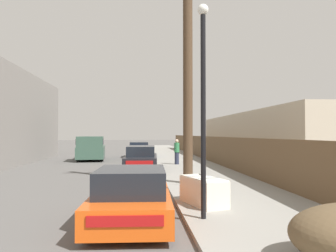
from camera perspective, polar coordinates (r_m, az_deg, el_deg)
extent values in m
cube|color=gray|center=(25.52, 2.12, -5.92)|extent=(4.20, 63.00, 0.12)
cube|color=silver|center=(9.34, 6.17, -11.25)|extent=(1.16, 1.78, 0.72)
cube|color=white|center=(9.28, 6.16, -8.96)|extent=(1.11, 1.71, 0.03)
cube|color=#333335|center=(9.81, 5.72, -8.39)|extent=(0.09, 0.20, 0.02)
cube|color=gray|center=(9.51, 5.40, -8.67)|extent=(0.70, 0.28, 0.01)
cube|color=gray|center=(9.06, 6.92, -9.02)|extent=(0.70, 0.28, 0.01)
cube|color=#E05114|center=(8.14, -6.26, -13.06)|extent=(1.93, 4.21, 0.57)
cube|color=black|center=(7.67, -6.42, -9.48)|extent=(1.60, 2.04, 0.57)
cube|color=#B21414|center=(6.09, -7.48, -16.11)|extent=(1.38, 0.08, 0.20)
cylinder|color=black|center=(9.48, -10.51, -11.97)|extent=(0.23, 0.68, 0.67)
cylinder|color=black|center=(9.41, -1.02, -12.08)|extent=(0.23, 0.68, 0.67)
cylinder|color=black|center=(7.01, -13.42, -15.78)|extent=(0.23, 0.68, 0.67)
cylinder|color=black|center=(6.90, -0.32, -16.04)|extent=(0.23, 0.68, 0.67)
cube|color=black|center=(18.83, -4.67, -6.21)|extent=(1.96, 4.75, 0.70)
cube|color=black|center=(18.60, -4.69, -4.33)|extent=(1.62, 2.68, 0.55)
cube|color=#B21414|center=(16.48, -5.00, -6.47)|extent=(1.36, 0.09, 0.25)
cylinder|color=black|center=(20.33, -6.64, -6.34)|extent=(0.23, 0.65, 0.64)
cylinder|color=black|center=(20.27, -2.36, -6.36)|extent=(0.23, 0.65, 0.64)
cylinder|color=black|center=(17.45, -7.36, -7.16)|extent=(0.23, 0.65, 0.64)
cylinder|color=black|center=(17.39, -2.37, -7.19)|extent=(0.23, 0.65, 0.64)
cube|color=#2D478C|center=(29.22, -5.14, -4.51)|extent=(1.90, 4.68, 0.68)
cube|color=black|center=(29.01, -5.13, -3.33)|extent=(1.61, 2.63, 0.54)
cube|color=#B21414|center=(26.88, -5.06, -4.53)|extent=(1.41, 0.06, 0.24)
cylinder|color=black|center=(30.67, -6.66, -4.67)|extent=(0.21, 0.63, 0.63)
cylinder|color=black|center=(30.69, -3.72, -4.67)|extent=(0.21, 0.63, 0.63)
cylinder|color=black|center=(27.79, -6.72, -5.01)|extent=(0.21, 0.63, 0.63)
cylinder|color=black|center=(27.82, -3.47, -5.02)|extent=(0.21, 0.63, 0.63)
cube|color=#385647|center=(27.13, -13.18, -4.37)|extent=(2.48, 5.59, 0.89)
cube|color=#385647|center=(25.61, -13.36, -2.67)|extent=(2.11, 2.60, 0.80)
cube|color=black|center=(25.61, -13.36, -2.62)|extent=(2.14, 2.55, 0.44)
cylinder|color=black|center=(25.43, -11.47, -5.13)|extent=(0.33, 0.83, 0.81)
cylinder|color=black|center=(25.53, -15.32, -5.09)|extent=(0.33, 0.83, 0.81)
cylinder|color=black|center=(28.79, -11.28, -4.69)|extent=(0.33, 0.83, 0.81)
cylinder|color=black|center=(28.88, -14.68, -4.66)|extent=(0.33, 0.83, 0.81)
cylinder|color=#4C3826|center=(13.37, 3.47, 10.11)|extent=(0.38, 0.38, 9.25)
cylinder|color=black|center=(7.68, 6.16, 1.73)|extent=(0.12, 0.12, 4.76)
sphere|color=white|center=(8.21, 6.11, 19.50)|extent=(0.26, 0.26, 0.26)
cube|color=brown|center=(23.68, 7.46, -3.96)|extent=(0.08, 44.89, 1.78)
cube|color=beige|center=(27.82, 17.45, -1.80)|extent=(6.00, 22.49, 3.69)
cylinder|color=#282D42|center=(21.25, 1.54, -5.63)|extent=(0.28, 0.28, 0.77)
cylinder|color=#337F4C|center=(21.21, 1.54, -3.77)|extent=(0.34, 0.34, 0.61)
sphere|color=#DBB293|center=(21.19, 1.54, -2.64)|extent=(0.23, 0.23, 0.23)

